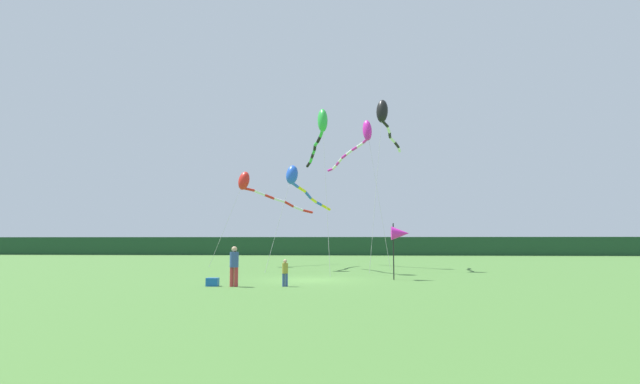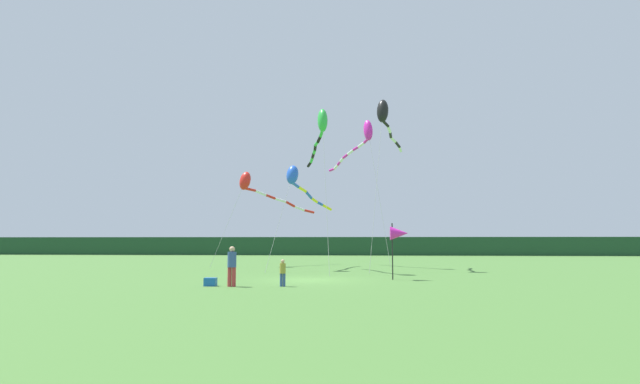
# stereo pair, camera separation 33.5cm
# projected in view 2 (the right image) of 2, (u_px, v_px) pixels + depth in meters

# --- Properties ---
(ground_plane) EXTENTS (120.00, 120.00, 0.00)m
(ground_plane) POSITION_uv_depth(u_px,v_px,m) (310.00, 280.00, 25.22)
(ground_plane) COLOR #477533
(distant_treeline) EXTENTS (108.00, 2.17, 2.50)m
(distant_treeline) POSITION_uv_depth(u_px,v_px,m) (343.00, 246.00, 69.98)
(distant_treeline) COLOR #1E4228
(distant_treeline) RESTS_ON ground
(person_adult) EXTENTS (0.38, 0.38, 1.71)m
(person_adult) POSITION_uv_depth(u_px,v_px,m) (232.00, 264.00, 21.68)
(person_adult) COLOR #B23338
(person_adult) RESTS_ON ground
(person_child) EXTENTS (0.25, 0.25, 1.16)m
(person_child) POSITION_uv_depth(u_px,v_px,m) (283.00, 271.00, 21.70)
(person_child) COLOR #334C8C
(person_child) RESTS_ON ground
(cooler_box) EXTENTS (0.51, 0.35, 0.36)m
(cooler_box) POSITION_uv_depth(u_px,v_px,m) (210.00, 282.00, 21.86)
(cooler_box) COLOR #1959B2
(cooler_box) RESTS_ON ground
(banner_flag_pole) EXTENTS (0.90, 0.70, 2.85)m
(banner_flag_pole) POSITION_uv_depth(u_px,v_px,m) (399.00, 234.00, 25.60)
(banner_flag_pole) COLOR black
(banner_flag_pole) RESTS_ON ground
(kite_green) EXTENTS (2.26, 8.79, 10.39)m
(kite_green) POSITION_uv_depth(u_px,v_px,m) (321.00, 127.00, 32.45)
(kite_green) COLOR #B2B2B2
(kite_green) RESTS_ON ground
(kite_red) EXTENTS (7.21, 6.66, 7.47)m
(kite_red) POSITION_uv_depth(u_px,v_px,m) (253.00, 185.00, 40.07)
(kite_red) COLOR #B2B2B2
(kite_red) RESTS_ON ground
(kite_blue) EXTENTS (3.63, 9.22, 7.21)m
(kite_blue) POSITION_uv_depth(u_px,v_px,m) (297.00, 181.00, 35.18)
(kite_blue) COLOR #B2B2B2
(kite_blue) RESTS_ON ground
(kite_magenta) EXTENTS (4.77, 8.07, 11.12)m
(kite_magenta) POSITION_uv_depth(u_px,v_px,m) (363.00, 137.00, 38.65)
(kite_magenta) COLOR #B2B2B2
(kite_magenta) RESTS_ON ground
(kite_black) EXTENTS (2.73, 7.97, 11.76)m
(kite_black) POSITION_uv_depth(u_px,v_px,m) (384.00, 116.00, 35.11)
(kite_black) COLOR #B2B2B2
(kite_black) RESTS_ON ground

